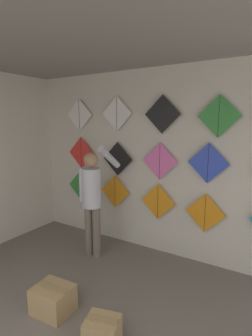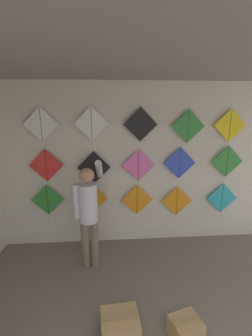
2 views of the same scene
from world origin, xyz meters
The scene contains 17 objects.
back_panel centered at (0.00, 3.61, 1.40)m, with size 5.51×0.06×2.80m, color beige.
ceiling_slab centered at (0.00, 1.79, 2.82)m, with size 5.51×4.38×0.04m, color gray.
shopkeeper centered at (-0.79, 2.93, 0.95)m, with size 0.43×0.60×1.69m.
cardboard_box centered at (-0.39, 1.73, 0.14)m, with size 0.42×0.37×0.30m.
cardboard_box_spare centered at (0.31, 1.68, 0.12)m, with size 0.37×0.34×0.25m.
kite_0 centered at (-1.54, 3.52, 0.85)m, with size 0.55×0.04×0.69m.
kite_1 centered at (-0.79, 3.52, 0.85)m, with size 0.55×0.04×0.69m.
kite_2 centered at (0.00, 3.52, 0.82)m, with size 0.55×0.01×0.55m.
kite_3 centered at (0.72, 3.52, 0.78)m, with size 0.55×0.01×0.55m.
kite_5 centered at (-1.50, 3.52, 1.48)m, with size 0.55×0.01×0.55m.
kite_6 centered at (-0.73, 3.52, 1.43)m, with size 0.55×0.01×0.55m.
kite_7 centered at (0.02, 3.52, 1.45)m, with size 0.55×0.01×0.55m.
kite_8 centered at (0.72, 3.52, 1.48)m, with size 0.55×0.01×0.55m.
kite_10 centered at (-1.52, 3.52, 2.14)m, with size 0.55×0.01×0.55m.
kite_11 centered at (-0.74, 3.52, 2.15)m, with size 0.55×0.01×0.55m.
kite_12 centered at (0.04, 3.52, 2.13)m, with size 0.55×0.01×0.55m.
kite_13 centered at (0.82, 3.52, 2.09)m, with size 0.55×0.01×0.55m.
Camera 1 is at (1.60, -0.00, 2.03)m, focal length 28.00 mm.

